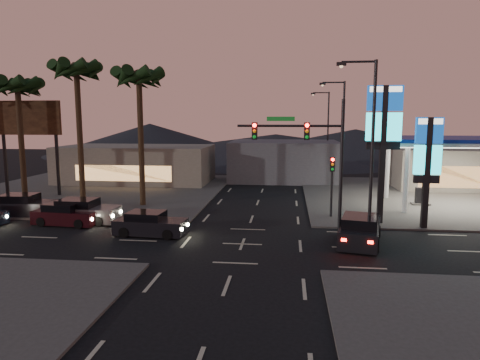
# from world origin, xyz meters

# --- Properties ---
(ground) EXTENTS (140.00, 140.00, 0.00)m
(ground) POSITION_xyz_m (0.00, 0.00, 0.00)
(ground) COLOR black
(ground) RESTS_ON ground
(corner_lot_ne) EXTENTS (24.00, 24.00, 0.12)m
(corner_lot_ne) POSITION_xyz_m (16.00, 16.00, 0.06)
(corner_lot_ne) COLOR #47443F
(corner_lot_ne) RESTS_ON ground
(corner_lot_nw) EXTENTS (24.00, 24.00, 0.12)m
(corner_lot_nw) POSITION_xyz_m (-16.00, 16.00, 0.06)
(corner_lot_nw) COLOR #47443F
(corner_lot_nw) RESTS_ON ground
(gas_station) EXTENTS (12.20, 8.20, 5.47)m
(gas_station) POSITION_xyz_m (16.00, 12.00, 5.08)
(gas_station) COLOR silver
(gas_station) RESTS_ON ground
(convenience_store) EXTENTS (10.00, 6.00, 4.00)m
(convenience_store) POSITION_xyz_m (18.00, 21.00, 2.00)
(convenience_store) COLOR #726B5B
(convenience_store) RESTS_ON ground
(pylon_sign_tall) EXTENTS (2.20, 0.35, 9.00)m
(pylon_sign_tall) POSITION_xyz_m (8.50, 5.50, 6.39)
(pylon_sign_tall) COLOR black
(pylon_sign_tall) RESTS_ON ground
(pylon_sign_short) EXTENTS (1.60, 0.35, 7.00)m
(pylon_sign_short) POSITION_xyz_m (11.00, 4.50, 4.66)
(pylon_sign_short) COLOR black
(pylon_sign_short) RESTS_ON ground
(traffic_signal_mast) EXTENTS (6.10, 0.39, 8.00)m
(traffic_signal_mast) POSITION_xyz_m (3.76, 1.99, 5.23)
(traffic_signal_mast) COLOR black
(traffic_signal_mast) RESTS_ON ground
(pedestal_signal) EXTENTS (0.32, 0.39, 4.30)m
(pedestal_signal) POSITION_xyz_m (5.50, 6.98, 2.92)
(pedestal_signal) COLOR black
(pedestal_signal) RESTS_ON ground
(streetlight_near) EXTENTS (2.14, 0.25, 10.00)m
(streetlight_near) POSITION_xyz_m (6.79, 1.00, 5.72)
(streetlight_near) COLOR black
(streetlight_near) RESTS_ON ground
(streetlight_mid) EXTENTS (2.14, 0.25, 10.00)m
(streetlight_mid) POSITION_xyz_m (6.79, 14.00, 5.72)
(streetlight_mid) COLOR black
(streetlight_mid) RESTS_ON ground
(streetlight_far) EXTENTS (2.14, 0.25, 10.00)m
(streetlight_far) POSITION_xyz_m (6.79, 28.00, 5.72)
(streetlight_far) COLOR black
(streetlight_far) RESTS_ON ground
(palm_a) EXTENTS (4.41, 4.41, 10.86)m
(palm_a) POSITION_xyz_m (-9.00, 9.50, 9.43)
(palm_a) COLOR black
(palm_a) RESTS_ON ground
(palm_b) EXTENTS (4.41, 4.41, 11.46)m
(palm_b) POSITION_xyz_m (-14.00, 9.50, 9.97)
(palm_b) COLOR black
(palm_b) RESTS_ON ground
(palm_c) EXTENTS (4.41, 4.41, 10.26)m
(palm_c) POSITION_xyz_m (-19.00, 9.50, 8.88)
(palm_c) COLOR black
(palm_c) RESTS_ON ground
(billboard) EXTENTS (6.00, 0.30, 8.50)m
(billboard) POSITION_xyz_m (-20.50, 13.00, 6.33)
(billboard) COLOR black
(billboard) RESTS_ON ground
(building_far_west) EXTENTS (16.00, 8.00, 4.00)m
(building_far_west) POSITION_xyz_m (-14.00, 22.00, 2.00)
(building_far_west) COLOR #726B5B
(building_far_west) RESTS_ON ground
(building_far_mid) EXTENTS (12.00, 9.00, 4.40)m
(building_far_mid) POSITION_xyz_m (2.00, 26.00, 2.20)
(building_far_mid) COLOR #4C4C51
(building_far_mid) RESTS_ON ground
(hill_left) EXTENTS (40.00, 40.00, 6.00)m
(hill_left) POSITION_xyz_m (-25.00, 60.00, 3.00)
(hill_left) COLOR black
(hill_left) RESTS_ON ground
(hill_right) EXTENTS (50.00, 50.00, 5.00)m
(hill_right) POSITION_xyz_m (15.00, 60.00, 2.50)
(hill_right) COLOR black
(hill_right) RESTS_ON ground
(hill_center) EXTENTS (60.00, 60.00, 4.00)m
(hill_center) POSITION_xyz_m (0.00, 60.00, 2.00)
(hill_center) COLOR black
(hill_center) RESTS_ON ground
(car_lane_a_front) EXTENTS (4.43, 2.08, 1.41)m
(car_lane_a_front) POSITION_xyz_m (-5.71, 1.29, 0.65)
(car_lane_a_front) COLOR black
(car_lane_a_front) RESTS_ON ground
(car_lane_a_mid) EXTENTS (4.48, 2.16, 1.42)m
(car_lane_a_mid) POSITION_xyz_m (-11.98, 3.13, 0.66)
(car_lane_a_mid) COLOR black
(car_lane_a_mid) RESTS_ON ground
(car_lane_b_front) EXTENTS (4.92, 2.15, 1.59)m
(car_lane_b_front) POSITION_xyz_m (-11.24, 3.81, 0.74)
(car_lane_b_front) COLOR #5F6062
(car_lane_b_front) RESTS_ON ground
(car_lane_b_mid) EXTENTS (4.95, 2.31, 1.58)m
(car_lane_b_mid) POSITION_xyz_m (-16.35, 5.15, 0.73)
(car_lane_b_mid) COLOR black
(car_lane_b_mid) RESTS_ON ground
(suv_station) EXTENTS (3.03, 5.11, 1.60)m
(suv_station) POSITION_xyz_m (6.52, 0.92, 0.75)
(suv_station) COLOR black
(suv_station) RESTS_ON ground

